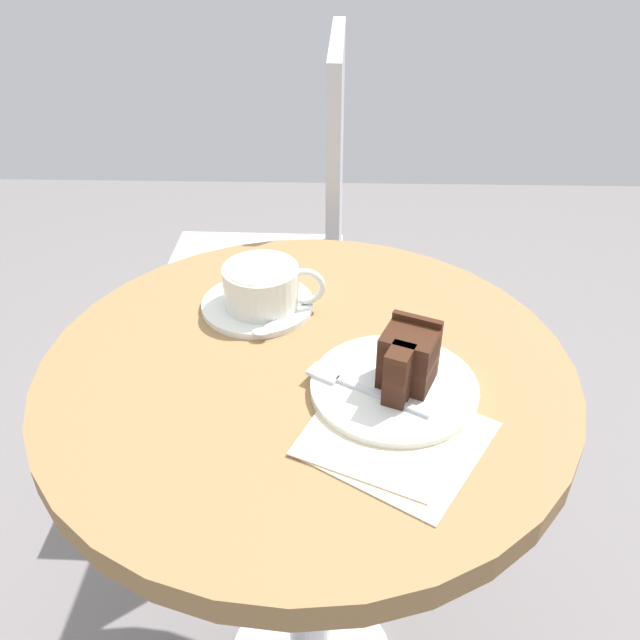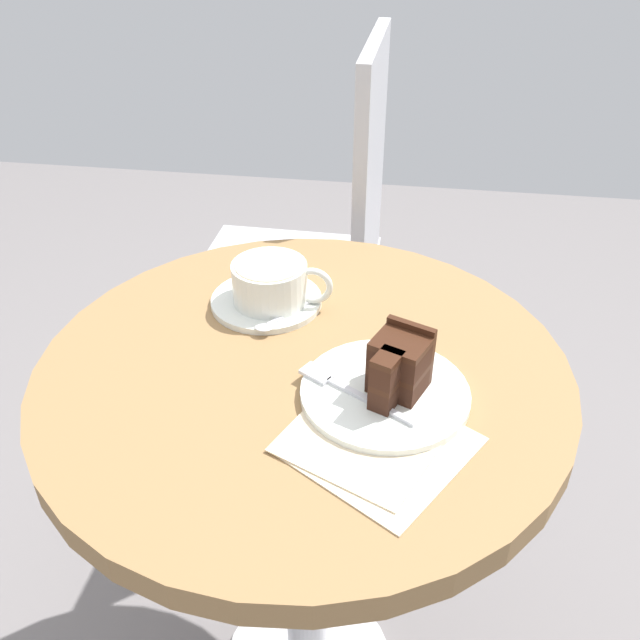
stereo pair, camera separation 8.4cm
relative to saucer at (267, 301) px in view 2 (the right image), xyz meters
name	(u,v)px [view 2 (the right image)]	position (x,y,z in m)	size (l,w,h in m)	color
cafe_table	(304,436)	(0.07, -0.12, -0.13)	(0.66, 0.66, 0.70)	olive
saucer	(267,301)	(0.00, 0.00, 0.00)	(0.15, 0.15, 0.01)	silver
coffee_cup	(271,282)	(0.01, 0.00, 0.03)	(0.14, 0.10, 0.06)	silver
teaspoon	(280,318)	(0.03, -0.05, 0.01)	(0.07, 0.09, 0.00)	silver
cake_plate	(385,393)	(0.18, -0.17, 0.00)	(0.19, 0.19, 0.01)	silver
cake_slice	(398,366)	(0.19, -0.17, 0.04)	(0.08, 0.09, 0.07)	#381E14
fork	(343,387)	(0.13, -0.18, 0.01)	(0.14, 0.09, 0.00)	silver
napkin	(373,440)	(0.17, -0.25, 0.00)	(0.23, 0.23, 0.00)	beige
cafe_chair	(326,238)	(0.02, 0.46, -0.14)	(0.39, 0.39, 0.95)	#BCBCC1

